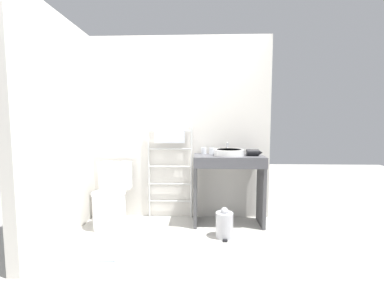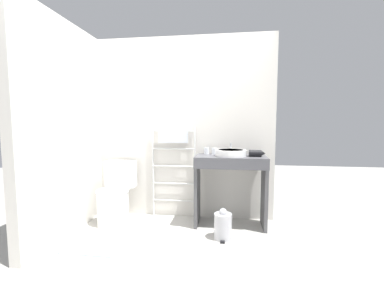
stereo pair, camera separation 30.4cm
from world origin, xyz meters
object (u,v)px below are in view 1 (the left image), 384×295
(cup_near_edge, at_px, (212,151))
(trash_bin, at_px, (224,224))
(sink_basin, at_px, (229,152))
(cup_near_wall, at_px, (204,150))
(hair_dryer, at_px, (253,152))
(toilet, at_px, (111,200))
(towel_radiator, at_px, (170,154))

(cup_near_edge, relative_size, trash_bin, 0.24)
(sink_basin, height_order, cup_near_wall, cup_near_wall)
(cup_near_edge, relative_size, hair_dryer, 0.42)
(toilet, distance_m, cup_near_edge, 1.45)
(cup_near_edge, xyz_separation_m, trash_bin, (0.13, -0.54, -0.79))
(toilet, bearing_deg, sink_basin, 3.40)
(trash_bin, bearing_deg, toilet, 167.81)
(hair_dryer, height_order, trash_bin, hair_dryer)
(towel_radiator, relative_size, sink_basin, 3.25)
(sink_basin, height_order, hair_dryer, hair_dryer)
(towel_radiator, xyz_separation_m, hair_dryer, (1.08, -0.23, 0.05))
(cup_near_wall, height_order, hair_dryer, cup_near_wall)
(toilet, height_order, hair_dryer, hair_dryer)
(cup_near_edge, bearing_deg, toilet, -169.79)
(towel_radiator, height_order, trash_bin, towel_radiator)
(sink_basin, xyz_separation_m, cup_near_edge, (-0.21, 0.14, 0.00))
(hair_dryer, bearing_deg, sink_basin, 177.62)
(toilet, distance_m, sink_basin, 1.62)
(sink_basin, bearing_deg, towel_radiator, 164.67)
(sink_basin, bearing_deg, cup_near_edge, 145.93)
(cup_near_wall, xyz_separation_m, cup_near_edge, (0.11, -0.02, -0.00))
(cup_near_wall, relative_size, trash_bin, 0.25)
(towel_radiator, bearing_deg, cup_near_wall, -6.11)
(sink_basin, relative_size, hair_dryer, 1.95)
(sink_basin, height_order, trash_bin, sink_basin)
(toilet, distance_m, towel_radiator, 0.96)
(cup_near_edge, xyz_separation_m, hair_dryer, (0.52, -0.16, -0.00))
(towel_radiator, bearing_deg, sink_basin, -15.33)
(toilet, distance_m, trash_bin, 1.46)
(sink_basin, relative_size, cup_near_wall, 4.28)
(toilet, height_order, cup_near_wall, cup_near_wall)
(cup_near_wall, xyz_separation_m, hair_dryer, (0.62, -0.18, -0.00))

